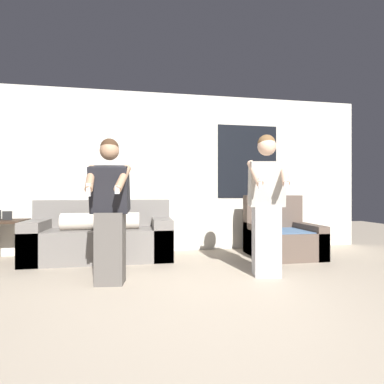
# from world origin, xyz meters

# --- Properties ---
(ground_plane) EXTENTS (14.00, 14.00, 0.00)m
(ground_plane) POSITION_xyz_m (0.00, 0.00, 0.00)
(ground_plane) COLOR tan
(wall_back) EXTENTS (6.83, 0.07, 2.70)m
(wall_back) POSITION_xyz_m (0.02, 2.97, 1.35)
(wall_back) COLOR beige
(wall_back) RESTS_ON ground_plane
(couch) EXTENTS (2.07, 0.86, 0.88)m
(couch) POSITION_xyz_m (-1.16, 2.50, 0.32)
(couch) COLOR slate
(couch) RESTS_ON ground_plane
(armchair) EXTENTS (0.98, 0.94, 0.95)m
(armchair) POSITION_xyz_m (1.61, 2.23, 0.30)
(armchair) COLOR brown
(armchair) RESTS_ON ground_plane
(side_table) EXTENTS (0.50, 0.50, 0.74)m
(side_table) POSITION_xyz_m (-2.53, 2.67, 0.51)
(side_table) COLOR #332319
(side_table) RESTS_ON ground_plane
(person_left) EXTENTS (0.46, 0.53, 1.59)m
(person_left) POSITION_xyz_m (-0.92, 1.19, 0.80)
(person_left) COLOR #56514C
(person_left) RESTS_ON ground_plane
(person_right) EXTENTS (0.48, 0.53, 1.69)m
(person_right) POSITION_xyz_m (0.90, 1.21, 0.87)
(person_right) COLOR #B2B2B7
(person_right) RESTS_ON ground_plane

